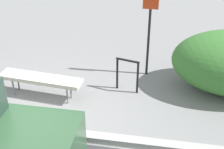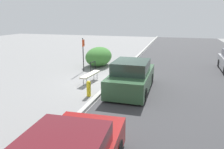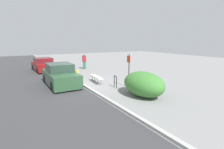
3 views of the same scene
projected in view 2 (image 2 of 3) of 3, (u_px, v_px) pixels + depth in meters
The scene contains 9 objects.
ground_plane at pixel (111, 83), 12.47m from camera, with size 60.00×60.00×0.00m, color gray.
road_strip at pixel (208, 92), 11.08m from camera, with size 60.00×10.00×0.01m.
curb at pixel (111, 82), 12.46m from camera, with size 60.00×0.20×0.13m.
bench at pixel (90, 75), 12.58m from camera, with size 1.91×0.56×0.51m.
bike_rack at pixel (93, 66), 14.46m from camera, with size 0.55×0.18×0.83m.
sign_post at pixel (83, 52), 14.83m from camera, with size 0.36×0.08×2.30m.
fire_hydrant at pixel (89, 88), 10.39m from camera, with size 0.36×0.22×0.77m.
shrub_hedge at pixel (99, 57), 16.77m from camera, with size 2.91×1.87×1.44m.
parked_car_near at pixel (131, 77), 11.16m from camera, with size 4.26×1.91×1.58m.
Camera 2 is at (-11.43, -3.39, 3.71)m, focal length 35.00 mm.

